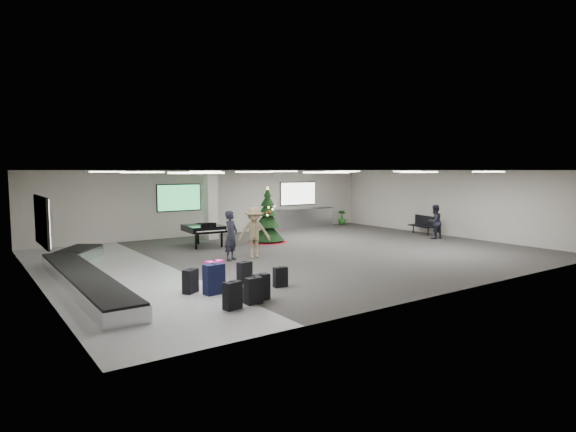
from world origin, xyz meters
TOP-DOWN VIEW (x-y plane):
  - ground at (0.00, 0.00)m, footprint 18.00×18.00m
  - room_envelope at (-0.38, 0.67)m, footprint 18.02×14.02m
  - baggage_carousel at (-7.84, -0.08)m, footprint 2.28×9.71m
  - service_counter at (5.00, 6.65)m, footprint 4.05×0.65m
  - suitcase_0 at (-5.00, -4.96)m, footprint 0.43×0.26m
  - suitcase_1 at (-4.66, -4.74)m, footprint 0.42×0.23m
  - pink_suitcase at (-5.05, -2.96)m, footprint 0.51×0.35m
  - suitcase_3 at (-4.15, -3.03)m, footprint 0.46×0.32m
  - navy_suitcase at (-5.38, -3.60)m, footprint 0.54×0.34m
  - suitcase_5 at (-5.63, -5.05)m, footprint 0.47×0.33m
  - green_duffel at (-4.91, -4.64)m, footprint 0.61×0.36m
  - suitcase_7 at (-3.53, -3.92)m, footprint 0.40×0.25m
  - suitcase_8 at (-5.83, -3.13)m, footprint 0.49×0.43m
  - christmas_tree at (0.63, 3.26)m, footprint 1.76×1.76m
  - grand_piano at (-2.23, 3.77)m, footprint 1.56×1.94m
  - bench at (8.45, 1.12)m, footprint 0.81×1.54m
  - traveler_a at (-2.78, 0.32)m, footprint 0.77×0.72m
  - traveler_b at (-1.81, 0.34)m, footprint 1.38×1.11m
  - traveler_bench at (7.59, -0.33)m, footprint 0.81×0.65m
  - potted_plant_left at (2.37, 5.70)m, footprint 0.60×0.60m
  - potted_plant_right at (7.87, 6.50)m, footprint 0.68×0.68m

SIDE VIEW (x-z plane):
  - ground at x=0.00m, z-range 0.00..0.00m
  - green_duffel at x=-4.91m, z-range -0.01..0.40m
  - baggage_carousel at x=-7.84m, z-range 0.00..0.43m
  - suitcase_7 at x=-3.53m, z-range -0.01..0.56m
  - suitcase_3 at x=-4.15m, z-range -0.01..0.63m
  - suitcase_8 at x=-5.83m, z-range -0.01..0.64m
  - suitcase_0 at x=-5.00m, z-range -0.01..0.65m
  - suitcase_5 at x=-5.63m, z-range -0.01..0.65m
  - suitcase_1 at x=-4.66m, z-range -0.01..0.66m
  - pink_suitcase at x=-5.05m, z-range -0.01..0.75m
  - navy_suitcase at x=-5.38m, z-range -0.01..0.81m
  - potted_plant_left at x=2.37m, z-range 0.00..0.85m
  - potted_plant_right at x=7.87m, z-range 0.00..0.86m
  - bench at x=8.45m, z-range 0.06..0.99m
  - service_counter at x=5.00m, z-range 0.01..1.09m
  - grand_piano at x=-2.23m, z-range 0.22..1.27m
  - traveler_bench at x=7.59m, z-range 0.00..1.59m
  - christmas_tree at x=0.63m, z-range -0.40..2.12m
  - traveler_a at x=-2.78m, z-range 0.00..1.77m
  - traveler_b at x=-1.81m, z-range 0.00..1.86m
  - room_envelope at x=-0.38m, z-range 0.73..3.94m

